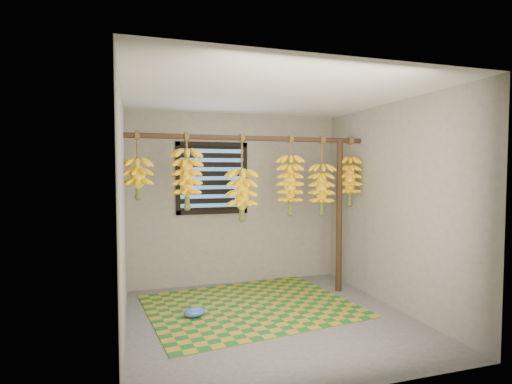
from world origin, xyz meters
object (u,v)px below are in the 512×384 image
object	(u,v)px
banana_bunch_e	(322,189)
banana_bunch_f	(350,181)
banana_bunch_d	(290,185)
plastic_bag	(195,312)
banana_bunch_a	(138,178)
banana_bunch_c	(242,195)
woven_mat	(250,306)
banana_bunch_b	(187,179)
support_post	(339,216)

from	to	relation	value
banana_bunch_e	banana_bunch_f	distance (m)	0.42
banana_bunch_d	banana_bunch_f	xyz separation A→B (m)	(0.85, 0.00, 0.04)
plastic_bag	banana_bunch_d	xyz separation A→B (m)	(1.28, 0.41, 1.36)
banana_bunch_a	banana_bunch_d	world-z (taller)	same
banana_bunch_c	woven_mat	bearing A→B (deg)	-81.31
banana_bunch_c	plastic_bag	bearing A→B (deg)	-147.80
woven_mat	banana_bunch_b	size ratio (longest dim) A/B	2.60
support_post	banana_bunch_b	xyz separation A→B (m)	(-2.00, 0.00, 0.51)
plastic_bag	banana_bunch_f	bearing A→B (deg)	10.87
banana_bunch_a	banana_bunch_e	distance (m)	2.30
woven_mat	banana_bunch_b	distance (m)	1.68
woven_mat	banana_bunch_d	distance (m)	1.56
woven_mat	banana_bunch_d	size ratio (longest dim) A/B	2.31
support_post	banana_bunch_e	distance (m)	0.44
banana_bunch_c	banana_bunch_a	bearing A→B (deg)	180.00
banana_bunch_c	banana_bunch_e	size ratio (longest dim) A/B	1.03
support_post	banana_bunch_a	xyz separation A→B (m)	(-2.55, 0.00, 0.52)
banana_bunch_d	banana_bunch_c	bearing A→B (deg)	180.00
plastic_bag	banana_bunch_e	size ratio (longest dim) A/B	0.24
banana_bunch_b	banana_bunch_c	bearing A→B (deg)	-0.00
support_post	banana_bunch_b	distance (m)	2.06
banana_bunch_a	banana_bunch_b	bearing A→B (deg)	0.00
banana_bunch_a	banana_bunch_b	size ratio (longest dim) A/B	0.85
support_post	banana_bunch_b	size ratio (longest dim) A/B	2.24
banana_bunch_b	banana_bunch_f	world-z (taller)	same
banana_bunch_f	banana_bunch_c	bearing A→B (deg)	-180.00
banana_bunch_f	banana_bunch_b	bearing A→B (deg)	180.00
banana_bunch_a	banana_bunch_d	xyz separation A→B (m)	(1.85, -0.00, -0.10)
woven_mat	banana_bunch_d	bearing A→B (deg)	21.69
banana_bunch_d	support_post	bearing A→B (deg)	0.00
support_post	banana_bunch_a	distance (m)	2.60
woven_mat	banana_bunch_c	xyz separation A→B (m)	(-0.04, 0.24, 1.31)
banana_bunch_b	support_post	bearing A→B (deg)	0.00
woven_mat	banana_bunch_e	bearing A→B (deg)	12.91
plastic_bag	banana_bunch_b	size ratio (longest dim) A/B	0.27
banana_bunch_d	banana_bunch_a	bearing A→B (deg)	180.00
banana_bunch_c	banana_bunch_f	xyz separation A→B (m)	(1.48, 0.00, 0.16)
banana_bunch_d	plastic_bag	bearing A→B (deg)	-162.31
banana_bunch_c	support_post	bearing A→B (deg)	0.00
woven_mat	banana_bunch_c	distance (m)	1.33
support_post	banana_bunch_f	size ratio (longest dim) A/B	2.20
woven_mat	banana_bunch_f	world-z (taller)	banana_bunch_f
support_post	banana_bunch_c	distance (m)	1.37
woven_mat	banana_bunch_f	bearing A→B (deg)	9.34
plastic_bag	banana_bunch_b	distance (m)	1.51
banana_bunch_c	banana_bunch_b	bearing A→B (deg)	180.00
plastic_bag	banana_bunch_d	world-z (taller)	banana_bunch_d
woven_mat	plastic_bag	size ratio (longest dim) A/B	9.47
woven_mat	support_post	bearing A→B (deg)	10.40
banana_bunch_b	banana_bunch_e	world-z (taller)	same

